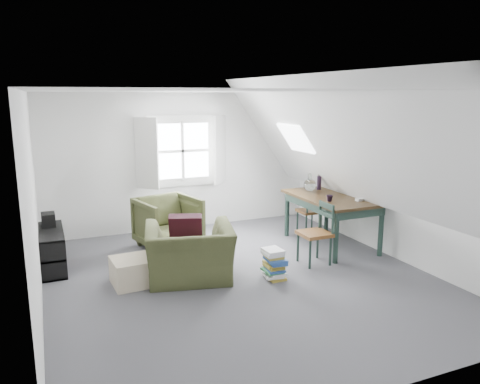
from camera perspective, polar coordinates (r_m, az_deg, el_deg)
name	(u,v)px	position (r m, az deg, el deg)	size (l,w,h in m)	color
floor	(241,279)	(6.48, 0.12, -10.50)	(5.50, 5.50, 0.00)	#4F4F54
ceiling	(241,91)	(5.99, 0.13, 12.19)	(5.50, 5.50, 0.00)	white
wall_back	(182,162)	(8.67, -7.08, 3.71)	(5.00, 5.00, 0.00)	white
wall_front	(380,253)	(3.83, 16.73, -7.14)	(5.00, 5.00, 0.00)	white
wall_left	(33,206)	(5.64, -23.92, -1.61)	(5.50, 5.50, 0.00)	white
wall_right	(393,176)	(7.45, 18.10, 1.88)	(5.50, 5.50, 0.00)	white
slope_left	(118,155)	(5.61, -14.62, 4.41)	(5.50, 5.50, 0.00)	white
slope_right	(342,144)	(6.79, 12.30, 5.76)	(5.50, 5.50, 0.00)	white
dormer_window	(183,151)	(8.58, -6.97, 4.97)	(1.71, 0.35, 1.30)	white
skylight	(296,138)	(7.89, 6.81, 6.53)	(0.55, 0.75, 0.04)	white
armchair_near	(190,279)	(6.49, -6.10, -10.53)	(1.14, 1.00, 0.74)	#3B4022
armchair_far	(169,247)	(7.83, -8.64, -6.63)	(0.89, 0.92, 0.84)	#3B4022
throw_pillow	(186,230)	(6.41, -6.62, -4.59)	(0.44, 0.13, 0.44)	#340E18
ottoman	(133,271)	(6.40, -12.90, -9.41)	(0.53, 0.53, 0.35)	beige
dining_table	(332,203)	(7.79, 11.11, -1.30)	(1.00, 1.67, 0.83)	black
demijohn	(310,185)	(8.03, 8.49, 0.89)	(0.21, 0.21, 0.30)	silver
vase_twigs	(319,182)	(8.24, 9.62, 1.21)	(0.08, 0.09, 0.60)	black
cup	(329,201)	(7.38, 10.84, -1.13)	(0.11, 0.11, 0.10)	black
paper_box	(359,200)	(7.52, 14.33, -0.91)	(0.11, 0.08, 0.04)	white
dining_chair_far	(310,211)	(8.46, 8.58, -2.27)	(0.38, 0.38, 0.81)	brown
dining_chair_near	(317,232)	(6.99, 9.32, -4.87)	(0.43, 0.43, 0.91)	brown
media_shelf	(51,252)	(7.24, -22.03, -6.80)	(0.37, 1.11, 0.57)	black
electronics_box	(48,220)	(7.41, -22.33, -3.18)	(0.19, 0.26, 0.21)	black
magazine_stack	(274,264)	(6.42, 4.18, -8.75)	(0.31, 0.37, 0.41)	#B29933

